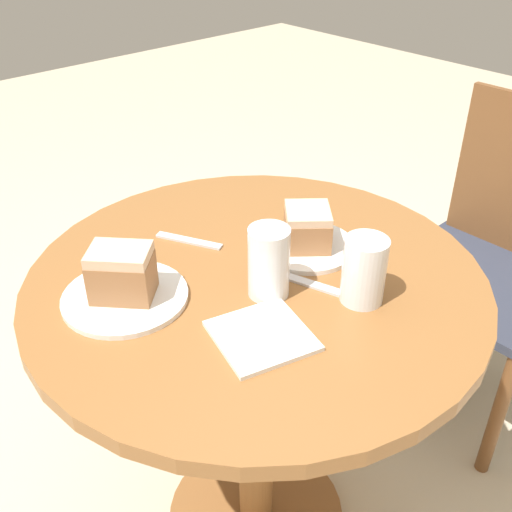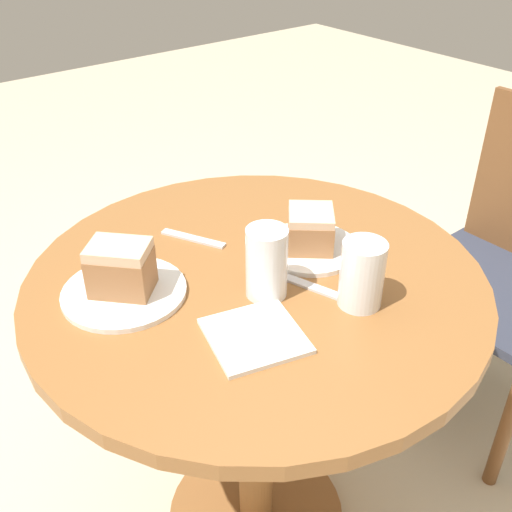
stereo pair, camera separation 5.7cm
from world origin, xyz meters
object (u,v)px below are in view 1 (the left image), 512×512
at_px(plate_near, 305,245).
at_px(plate_far, 125,297).
at_px(chair, 494,259).
at_px(glass_water, 269,265).
at_px(cake_slice_far, 122,273).
at_px(glass_lemonade, 364,273).
at_px(cake_slice_near, 306,226).

height_order(plate_near, plate_far, same).
xyz_separation_m(chair, glass_water, (-0.03, -0.82, 0.34)).
bearing_deg(chair, cake_slice_far, -100.99).
xyz_separation_m(plate_far, glass_lemonade, (0.27, 0.30, 0.05)).
relative_size(chair, glass_lemonade, 7.33).
relative_size(cake_slice_near, glass_water, 0.97).
height_order(plate_near, glass_lemonade, glass_lemonade).
xyz_separation_m(plate_far, glass_water, (0.15, 0.19, 0.05)).
relative_size(chair, cake_slice_far, 6.90).
distance_m(chair, plate_near, 0.73).
bearing_deg(glass_water, glass_lemonade, 41.44).
relative_size(chair, cake_slice_near, 7.00).
bearing_deg(chair, plate_far, -100.99).
height_order(plate_near, cake_slice_near, cake_slice_near).
distance_m(plate_near, glass_water, 0.17).
bearing_deg(cake_slice_near, glass_water, -68.63).
height_order(cake_slice_near, glass_water, glass_water).
xyz_separation_m(plate_near, glass_water, (0.06, -0.15, 0.05)).
distance_m(chair, plate_far, 1.07).
height_order(chair, glass_water, chair).
bearing_deg(glass_water, cake_slice_far, -127.94).
xyz_separation_m(chair, cake_slice_far, (-0.19, -1.02, 0.33)).
relative_size(cake_slice_near, cake_slice_far, 0.99).
bearing_deg(plate_far, cake_slice_near, 75.36).
relative_size(chair, glass_water, 6.80).
bearing_deg(cake_slice_near, plate_near, 0.00).
bearing_deg(cake_slice_far, plate_far, -116.57).
bearing_deg(cake_slice_far, chair, 79.63).
relative_size(cake_slice_far, glass_water, 0.98).
bearing_deg(plate_far, plate_near, 75.36).
height_order(plate_near, glass_water, glass_water).
bearing_deg(plate_near, cake_slice_far, -104.64).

